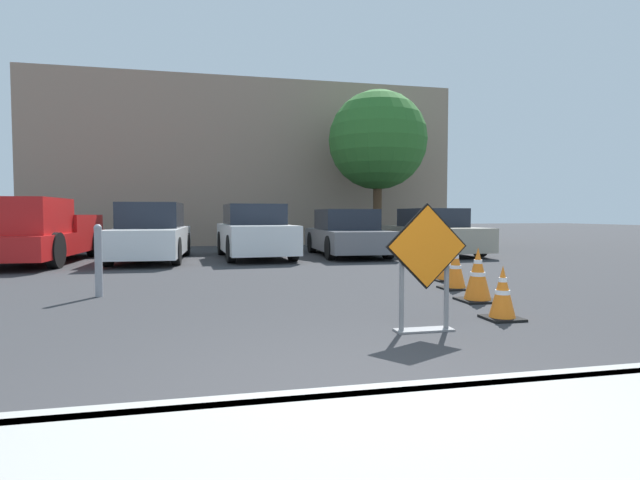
# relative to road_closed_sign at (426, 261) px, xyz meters

# --- Properties ---
(ground_plane) EXTENTS (96.00, 96.00, 0.00)m
(ground_plane) POSITION_rel_road_closed_sign_xyz_m (-1.35, 8.10, -0.75)
(ground_plane) COLOR #333335
(curb_lip) EXTENTS (27.14, 0.20, 0.14)m
(curb_lip) POSITION_rel_road_closed_sign_xyz_m (-1.35, -1.90, -0.68)
(curb_lip) COLOR #999993
(curb_lip) RESTS_ON ground_plane
(road_closed_sign) EXTENTS (0.90, 0.20, 1.36)m
(road_closed_sign) POSITION_rel_road_closed_sign_xyz_m (0.00, 0.00, 0.00)
(road_closed_sign) COLOR black
(road_closed_sign) RESTS_ON ground_plane
(traffic_cone_nearest) EXTENTS (0.41, 0.41, 0.64)m
(traffic_cone_nearest) POSITION_rel_road_closed_sign_xyz_m (1.15, 0.38, -0.44)
(traffic_cone_nearest) COLOR black
(traffic_cone_nearest) RESTS_ON ground_plane
(traffic_cone_second) EXTENTS (0.51, 0.51, 0.77)m
(traffic_cone_second) POSITION_rel_road_closed_sign_xyz_m (1.52, 1.57, -0.38)
(traffic_cone_second) COLOR black
(traffic_cone_second) RESTS_ON ground_plane
(traffic_cone_third) EXTENTS (0.46, 0.46, 0.73)m
(traffic_cone_third) POSITION_rel_road_closed_sign_xyz_m (1.77, 2.70, -0.40)
(traffic_cone_third) COLOR black
(traffic_cone_third) RESTS_ON ground_plane
(traffic_cone_fourth) EXTENTS (0.48, 0.48, 0.58)m
(traffic_cone_fourth) POSITION_rel_road_closed_sign_xyz_m (2.12, 3.73, -0.47)
(traffic_cone_fourth) COLOR black
(traffic_cone_fourth) RESTS_ON ground_plane
(pickup_truck) EXTENTS (2.29, 5.42, 1.63)m
(pickup_truck) POSITION_rel_road_closed_sign_xyz_m (-6.54, 8.88, -0.01)
(pickup_truck) COLOR red
(pickup_truck) RESTS_ON ground_plane
(parked_car_nearest) EXTENTS (1.91, 4.62, 1.55)m
(parked_car_nearest) POSITION_rel_road_closed_sign_xyz_m (-3.74, 9.22, -0.05)
(parked_car_nearest) COLOR white
(parked_car_nearest) RESTS_ON ground_plane
(parked_car_second) EXTENTS (2.04, 4.36, 1.53)m
(parked_car_second) POSITION_rel_road_closed_sign_xyz_m (-0.95, 9.41, -0.04)
(parked_car_second) COLOR white
(parked_car_second) RESTS_ON ground_plane
(parked_car_third) EXTENTS (1.91, 4.45, 1.39)m
(parked_car_third) POSITION_rel_road_closed_sign_xyz_m (1.83, 9.62, -0.11)
(parked_car_third) COLOR slate
(parked_car_third) RESTS_ON ground_plane
(parked_car_fourth) EXTENTS (1.93, 4.31, 1.42)m
(parked_car_fourth) POSITION_rel_road_closed_sign_xyz_m (4.61, 9.55, -0.10)
(parked_car_fourth) COLOR #A39984
(parked_car_fourth) RESTS_ON ground_plane
(bollard_nearest) EXTENTS (0.12, 0.12, 1.09)m
(bollard_nearest) POSITION_rel_road_closed_sign_xyz_m (-3.85, 3.16, -0.18)
(bollard_nearest) COLOR gray
(bollard_nearest) RESTS_ON ground_plane
(building_facade_backdrop) EXTENTS (16.94, 5.00, 6.65)m
(building_facade_backdrop) POSITION_rel_road_closed_sign_xyz_m (-0.59, 17.60, 2.57)
(building_facade_backdrop) COLOR gray
(building_facade_backdrop) RESTS_ON ground_plane
(street_tree_behind_lot) EXTENTS (3.61, 3.61, 5.77)m
(street_tree_behind_lot) POSITION_rel_road_closed_sign_xyz_m (3.87, 12.70, 3.19)
(street_tree_behind_lot) COLOR #513823
(street_tree_behind_lot) RESTS_ON ground_plane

